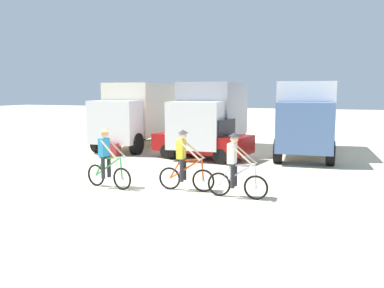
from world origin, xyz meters
name	(u,v)px	position (x,y,z in m)	size (l,w,h in m)	color
ground_plane	(141,199)	(0.00, 0.00, 0.00)	(120.00, 120.00, 0.00)	beige
box_truck_cream_rv	(141,111)	(-5.06, 9.62, 1.87)	(2.71, 6.86, 3.35)	beige
box_truck_grey_hauler	(212,113)	(-0.94, 9.25, 1.87)	(2.75, 6.87, 3.35)	#9E9EA3
box_truck_avon_van	(306,114)	(3.44, 9.79, 1.87)	(2.86, 6.91, 3.35)	white
sedan_parked	(203,139)	(-0.59, 6.87, 0.88)	(4.44, 2.46, 1.76)	maroon
cyclist_orange_shirt	(107,160)	(-1.59, 0.85, 0.85)	(1.72, 0.54, 1.82)	black
cyclist_cowboy_hat	(184,163)	(0.75, 1.34, 0.85)	(1.73, 0.52, 1.82)	black
cyclist_near_camera	(235,168)	(2.36, 1.10, 0.85)	(1.73, 0.52, 1.82)	black
supply_crate	(114,150)	(-4.56, 6.00, 0.31)	(0.50, 0.47, 0.62)	#9E2D2D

